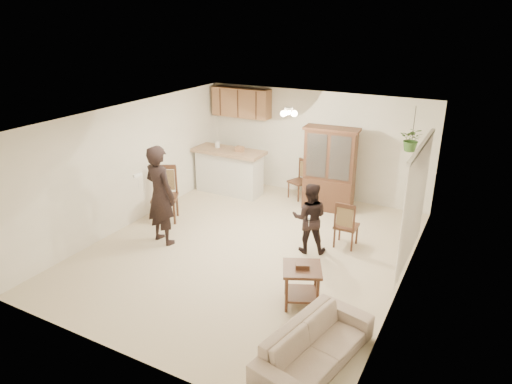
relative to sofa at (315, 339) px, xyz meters
The scene contains 23 objects.
floor 3.12m from the sofa, 134.15° to the left, with size 6.50×6.50×0.00m, color beige.
ceiling 3.77m from the sofa, 134.15° to the left, with size 5.50×6.50×0.02m, color white.
wall_back 5.95m from the sofa, 111.54° to the left, with size 5.50×0.02×2.50m, color white.
wall_front 2.55m from the sofa, 154.65° to the right, with size 5.50×0.02×2.50m, color white.
wall_left 5.46m from the sofa, 155.62° to the left, with size 0.02×6.50×2.50m, color white.
wall_right 2.47m from the sofa, 75.19° to the left, with size 0.02×6.50×2.50m, color white.
breakfast_bar 6.09m from the sofa, 131.24° to the left, with size 1.60×0.55×1.00m, color silver.
bar_top 6.12m from the sofa, 131.24° to the left, with size 1.75×0.70×0.08m, color tan.
upper_cabinets 6.90m from the sofa, 127.48° to the left, with size 1.50×0.34×0.70m, color brown.
vertical_blinds 3.26m from the sofa, 80.04° to the left, with size 0.06×2.30×2.10m, color white, non-canonical shape.
ceiling_fixture 4.44m from the sofa, 119.79° to the left, with size 0.36×0.36×0.20m, color #FFE6BF, non-canonical shape.
hanging_plant 4.86m from the sofa, 88.28° to the left, with size 0.43×0.37×0.48m, color #315522.
plant_cord 4.97m from the sofa, 88.28° to the left, with size 0.01×0.01×0.65m, color black.
sofa is the anchor object (origin of this frame).
adult 4.20m from the sofa, 155.38° to the left, with size 0.66×0.43×1.80m, color black.
child 2.96m from the sofa, 113.40° to the left, with size 0.66×0.51×1.35m, color black.
china_hutch 5.01m from the sofa, 107.84° to the left, with size 1.22×0.55×1.87m.
side_table 1.27m from the sofa, 120.34° to the left, with size 0.75×0.75×0.69m.
chair_bar 5.05m from the sofa, 149.82° to the left, with size 0.70×0.70×1.17m.
chair_hutch_left 5.56m from the sofa, 115.13° to the left, with size 0.54×0.54×0.93m.
chair_hutch_right 3.28m from the sofa, 100.94° to the left, with size 0.42×0.42×0.92m.
controller_adult 4.25m from the sofa, 161.54° to the left, with size 0.05×0.17×0.05m, color white.
controller_child 2.67m from the sofa, 113.94° to the left, with size 0.04×0.12×0.04m, color white.
Camera 1 is at (3.67, -6.63, 4.12)m, focal length 32.00 mm.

